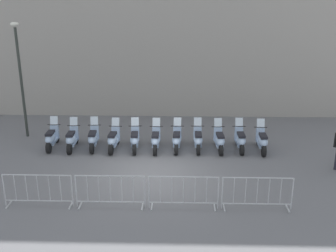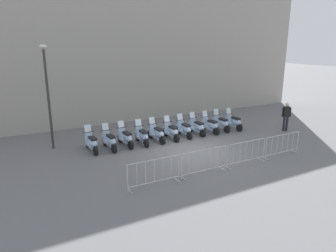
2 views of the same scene
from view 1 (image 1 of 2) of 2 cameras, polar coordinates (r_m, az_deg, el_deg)
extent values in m
plane|color=slate|center=(14.70, -2.27, -6.83)|extent=(120.00, 120.00, 0.00)
cube|color=#9E998E|center=(21.67, -0.93, 15.59)|extent=(28.04, 2.91, 10.36)
cylinder|color=black|center=(18.26, -15.56, -1.53)|extent=(0.17, 0.49, 0.48)
cylinder|color=black|center=(17.15, -16.59, -2.95)|extent=(0.17, 0.49, 0.48)
cube|color=#A8C1E0|center=(17.69, -16.07, -2.10)|extent=(0.33, 0.88, 0.10)
ellipsoid|color=#A8C1E0|center=(17.36, -16.38, -1.68)|extent=(0.40, 0.86, 0.40)
cube|color=black|center=(17.32, -16.41, -0.96)|extent=(0.31, 0.61, 0.10)
cube|color=#A8C1E0|center=(18.00, -15.79, -0.81)|extent=(0.35, 0.16, 0.60)
cylinder|color=black|center=(17.89, -15.88, 0.19)|extent=(0.56, 0.07, 0.04)
cube|color=silver|center=(17.88, -15.89, 0.79)|extent=(0.33, 0.16, 0.35)
cube|color=#A8C1E0|center=(18.18, -15.63, -0.73)|extent=(0.22, 0.33, 0.06)
cylinder|color=black|center=(17.94, -12.97, -1.68)|extent=(0.17, 0.49, 0.48)
cylinder|color=black|center=(16.81, -13.82, -3.14)|extent=(0.17, 0.49, 0.48)
cube|color=#A8C1E0|center=(17.36, -13.39, -2.26)|extent=(0.33, 0.88, 0.10)
ellipsoid|color=#A8C1E0|center=(17.03, -13.65, -1.84)|extent=(0.41, 0.86, 0.40)
cube|color=black|center=(16.98, -13.68, -1.11)|extent=(0.31, 0.62, 0.10)
cube|color=#A8C1E0|center=(17.67, -13.17, -0.95)|extent=(0.35, 0.16, 0.60)
cylinder|color=black|center=(17.57, -13.24, 0.07)|extent=(0.56, 0.07, 0.04)
cube|color=silver|center=(17.56, -13.25, 0.68)|extent=(0.33, 0.16, 0.35)
cube|color=#A8C1E0|center=(17.85, -13.04, -0.87)|extent=(0.22, 0.33, 0.06)
cylinder|color=black|center=(17.83, -10.22, -1.63)|extent=(0.18, 0.49, 0.48)
cylinder|color=black|center=(16.68, -10.78, -3.09)|extent=(0.18, 0.49, 0.48)
cube|color=#A8C1E0|center=(17.24, -10.50, -2.21)|extent=(0.35, 0.89, 0.10)
ellipsoid|color=#A8C1E0|center=(16.90, -10.67, -1.78)|extent=(0.43, 0.87, 0.40)
cube|color=black|center=(16.85, -10.70, -1.04)|extent=(0.33, 0.62, 0.10)
cube|color=#A8C1E0|center=(17.55, -10.35, -0.88)|extent=(0.35, 0.17, 0.60)
cylinder|color=black|center=(17.45, -10.42, 0.14)|extent=(0.56, 0.08, 0.04)
cube|color=silver|center=(17.44, -10.43, 0.75)|extent=(0.33, 0.17, 0.35)
cube|color=#A8C1E0|center=(17.74, -10.27, -0.81)|extent=(0.23, 0.34, 0.06)
cylinder|color=black|center=(17.55, -7.27, -1.81)|extent=(0.15, 0.48, 0.48)
cylinder|color=black|center=(16.42, -8.11, -3.30)|extent=(0.15, 0.48, 0.48)
cube|color=#A8C1E0|center=(16.97, -7.68, -2.41)|extent=(0.30, 0.88, 0.10)
ellipsoid|color=#A8C1E0|center=(16.63, -7.91, -1.97)|extent=(0.38, 0.85, 0.40)
cube|color=black|center=(16.58, -7.92, -1.22)|extent=(0.30, 0.61, 0.10)
cube|color=#A8C1E0|center=(17.27, -7.43, -1.06)|extent=(0.34, 0.15, 0.60)
cylinder|color=black|center=(17.16, -7.47, -0.02)|extent=(0.56, 0.05, 0.04)
cube|color=silver|center=(17.15, -7.46, 0.60)|extent=(0.32, 0.15, 0.35)
cube|color=#A8C1E0|center=(17.46, -7.30, -0.98)|extent=(0.21, 0.33, 0.06)
cylinder|color=black|center=(17.49, -4.62, -1.79)|extent=(0.18, 0.49, 0.48)
cylinder|color=black|center=(16.33, -4.80, -3.30)|extent=(0.18, 0.49, 0.48)
cube|color=#A8C1E0|center=(16.89, -4.71, -2.39)|extent=(0.35, 0.89, 0.10)
ellipsoid|color=#A8C1E0|center=(16.55, -4.77, -1.96)|extent=(0.43, 0.87, 0.40)
cube|color=black|center=(16.50, -4.79, -1.20)|extent=(0.33, 0.62, 0.10)
cube|color=#A8C1E0|center=(17.21, -4.67, -1.03)|extent=(0.35, 0.17, 0.60)
cylinder|color=black|center=(17.10, -4.70, 0.01)|extent=(0.56, 0.08, 0.04)
cube|color=silver|center=(17.09, -4.71, 0.63)|extent=(0.33, 0.17, 0.35)
cube|color=#A8C1E0|center=(17.40, -4.64, -0.95)|extent=(0.23, 0.34, 0.06)
cylinder|color=black|center=(17.39, -1.62, -1.85)|extent=(0.15, 0.48, 0.48)
cylinder|color=black|center=(16.23, -1.86, -3.38)|extent=(0.15, 0.48, 0.48)
cube|color=#A8C1E0|center=(16.79, -1.74, -2.46)|extent=(0.30, 0.87, 0.10)
ellipsoid|color=#A8C1E0|center=(16.45, -1.80, -2.03)|extent=(0.38, 0.85, 0.40)
cube|color=black|center=(16.40, -1.80, -1.27)|extent=(0.29, 0.61, 0.10)
cube|color=#A8C1E0|center=(17.11, -1.66, -1.10)|extent=(0.34, 0.15, 0.60)
cylinder|color=black|center=(17.00, -1.67, -0.05)|extent=(0.56, 0.05, 0.04)
cube|color=silver|center=(16.99, -1.67, 0.58)|extent=(0.32, 0.15, 0.35)
cube|color=#A8C1E0|center=(17.29, -1.63, -1.02)|extent=(0.21, 0.32, 0.06)
cylinder|color=black|center=(17.42, 1.35, -1.81)|extent=(0.15, 0.48, 0.48)
cylinder|color=black|center=(16.26, 1.17, -3.33)|extent=(0.15, 0.48, 0.48)
cube|color=#A8C1E0|center=(16.82, 1.26, -2.42)|extent=(0.30, 0.87, 0.10)
ellipsoid|color=#A8C1E0|center=(16.48, 1.23, -1.98)|extent=(0.38, 0.85, 0.40)
cube|color=black|center=(16.43, 1.24, -1.23)|extent=(0.29, 0.60, 0.10)
cube|color=#A8C1E0|center=(17.14, 1.33, -1.06)|extent=(0.34, 0.15, 0.60)
cylinder|color=black|center=(17.03, 1.34, -0.01)|extent=(0.56, 0.05, 0.04)
cube|color=silver|center=(17.02, 1.35, 0.62)|extent=(0.32, 0.15, 0.35)
cube|color=#A8C1E0|center=(17.33, 1.36, -0.98)|extent=(0.21, 0.32, 0.06)
cylinder|color=black|center=(17.47, 4.16, -1.80)|extent=(0.15, 0.48, 0.48)
cylinder|color=black|center=(16.31, 4.34, -3.31)|extent=(0.15, 0.48, 0.48)
cube|color=#A8C1E0|center=(16.87, 4.25, -2.40)|extent=(0.30, 0.87, 0.10)
ellipsoid|color=#A8C1E0|center=(16.53, 4.31, -1.97)|extent=(0.37, 0.85, 0.40)
cube|color=black|center=(16.48, 4.32, -1.22)|extent=(0.29, 0.60, 0.10)
cube|color=#A8C1E0|center=(17.19, 4.21, -1.04)|extent=(0.34, 0.15, 0.60)
cylinder|color=black|center=(17.08, 4.24, 0.00)|extent=(0.56, 0.05, 0.04)
cube|color=silver|center=(17.07, 4.25, 0.62)|extent=(0.32, 0.15, 0.35)
cube|color=#A8C1E0|center=(17.38, 4.18, -0.96)|extent=(0.21, 0.32, 0.06)
cylinder|color=black|center=(17.47, 6.95, -1.89)|extent=(0.17, 0.49, 0.48)
cylinder|color=black|center=(16.32, 7.54, -3.41)|extent=(0.17, 0.49, 0.48)
cube|color=#A8C1E0|center=(16.88, 7.24, -2.49)|extent=(0.34, 0.88, 0.10)
ellipsoid|color=#A8C1E0|center=(16.54, 7.41, -2.06)|extent=(0.41, 0.86, 0.40)
cube|color=black|center=(16.49, 7.42, -1.31)|extent=(0.32, 0.62, 0.10)
cube|color=#A8C1E0|center=(17.19, 7.08, -1.14)|extent=(0.35, 0.16, 0.60)
cylinder|color=black|center=(17.08, 7.12, -0.09)|extent=(0.56, 0.07, 0.04)
cube|color=silver|center=(17.07, 7.12, 0.53)|extent=(0.33, 0.16, 0.35)
cube|color=#A8C1E0|center=(17.38, 6.99, -1.05)|extent=(0.22, 0.33, 0.06)
cylinder|color=black|center=(17.65, 9.86, -1.81)|extent=(0.15, 0.48, 0.48)
cylinder|color=black|center=(16.51, 10.45, -3.31)|extent=(0.15, 0.48, 0.48)
cube|color=#A8C1E0|center=(17.06, 10.15, -2.41)|extent=(0.30, 0.87, 0.10)
ellipsoid|color=#A8C1E0|center=(16.72, 10.34, -1.98)|extent=(0.38, 0.85, 0.40)
cube|color=black|center=(16.68, 10.36, -1.24)|extent=(0.29, 0.61, 0.10)
cube|color=#A8C1E0|center=(17.37, 10.00, -1.07)|extent=(0.34, 0.15, 0.60)
cylinder|color=black|center=(17.27, 10.06, -0.04)|extent=(0.56, 0.05, 0.04)
cube|color=silver|center=(17.26, 10.07, 0.58)|extent=(0.32, 0.15, 0.35)
cube|color=#A8C1E0|center=(17.56, 9.91, -0.99)|extent=(0.21, 0.32, 0.06)
cylinder|color=black|center=(17.70, 12.77, -1.94)|extent=(0.14, 0.48, 0.48)
cylinder|color=black|center=(16.57, 13.46, -3.44)|extent=(0.14, 0.48, 0.48)
cube|color=#A8C1E0|center=(17.12, 13.11, -2.54)|extent=(0.28, 0.87, 0.10)
ellipsoid|color=#A8C1E0|center=(16.78, 13.33, -2.12)|extent=(0.36, 0.84, 0.40)
cube|color=black|center=(16.73, 13.37, -1.38)|extent=(0.28, 0.60, 0.10)
cube|color=#A8C1E0|center=(17.43, 12.94, -1.20)|extent=(0.34, 0.14, 0.60)
cylinder|color=black|center=(17.32, 13.02, -0.17)|extent=(0.56, 0.04, 0.04)
cube|color=silver|center=(17.31, 13.04, 0.44)|extent=(0.32, 0.14, 0.35)
cube|color=#A8C1E0|center=(17.61, 12.83, -1.12)|extent=(0.20, 0.32, 0.06)
cube|color=#B2B5B7|center=(13.60, -21.67, -10.37)|extent=(0.05, 0.44, 0.04)
cube|color=#B2B5B7|center=(12.98, -13.66, -10.95)|extent=(0.05, 0.44, 0.04)
cylinder|color=#B2B5B7|center=(13.41, -22.26, -8.44)|extent=(0.04, 0.04, 1.05)
cylinder|color=#B2B5B7|center=(12.72, -13.46, -8.99)|extent=(0.04, 0.04, 1.05)
cylinder|color=#B2B5B7|center=(12.80, -18.21, -6.64)|extent=(2.10, 0.07, 0.04)
cylinder|color=#B2B5B7|center=(13.19, -17.83, -10.07)|extent=(2.10, 0.07, 0.04)
cylinder|color=#B2B5B7|center=(13.24, -20.90, -8.19)|extent=(0.02, 0.02, 0.87)
cylinder|color=#B2B5B7|center=(13.11, -19.47, -8.29)|extent=(0.02, 0.02, 0.87)
cylinder|color=#B2B5B7|center=(12.99, -18.02, -8.38)|extent=(0.02, 0.02, 0.87)
cylinder|color=#B2B5B7|center=(12.88, -16.53, -8.47)|extent=(0.02, 0.02, 0.87)
cylinder|color=#B2B5B7|center=(12.78, -15.02, -8.55)|extent=(0.02, 0.02, 0.87)
cube|color=#B2B5B7|center=(12.91, -12.40, -11.02)|extent=(0.05, 0.44, 0.04)
cube|color=#B2B5B7|center=(12.60, -3.66, -11.38)|extent=(0.05, 0.44, 0.04)
cylinder|color=#B2B5B7|center=(12.69, -12.93, -9.02)|extent=(0.04, 0.04, 1.05)
cylinder|color=#B2B5B7|center=(12.35, -3.32, -9.36)|extent=(0.04, 0.04, 1.05)
cylinder|color=#B2B5B7|center=(12.24, -8.31, -7.04)|extent=(2.10, 0.07, 0.04)
cylinder|color=#B2B5B7|center=(12.64, -8.12, -10.60)|extent=(2.10, 0.07, 0.04)
cylinder|color=#B2B5B7|center=(12.57, -11.40, -8.73)|extent=(0.02, 0.02, 0.87)
cylinder|color=#B2B5B7|center=(12.50, -9.81, -8.79)|extent=(0.02, 0.02, 0.87)
cylinder|color=#B2B5B7|center=(12.43, -8.21, -8.85)|extent=(0.02, 0.02, 0.87)
cylinder|color=#B2B5B7|center=(12.38, -6.60, -8.90)|extent=(0.02, 0.02, 0.87)
cylinder|color=#B2B5B7|center=(12.34, -4.97, -8.95)|extent=(0.02, 0.02, 0.87)
cube|color=#B2B5B7|center=(12.57, -2.33, -11.42)|extent=(0.05, 0.44, 0.04)
cube|color=#B2B5B7|center=(12.60, 6.65, -11.47)|extent=(0.05, 0.44, 0.04)
cylinder|color=#B2B5B7|center=(12.34, -2.76, -9.37)|extent=(0.04, 0.04, 1.05)
cylinder|color=#B2B5B7|center=(12.36, 7.13, -9.44)|extent=(0.04, 0.04, 1.05)
cylinder|color=#B2B5B7|center=(12.07, 2.22, -7.24)|extent=(2.10, 0.07, 0.04)
cylinder|color=#B2B5B7|center=(12.47, 2.17, -10.84)|extent=(2.10, 0.07, 0.04)
cylinder|color=#B2B5B7|center=(12.27, -1.11, -9.03)|extent=(0.02, 0.02, 0.87)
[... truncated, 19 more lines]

